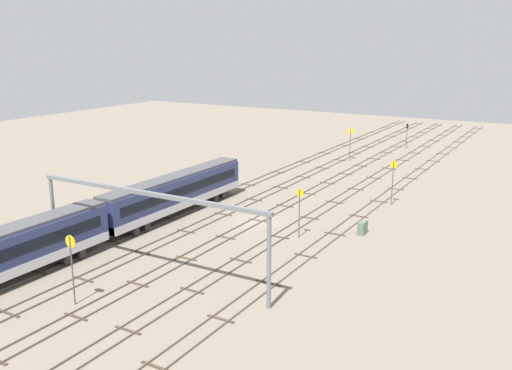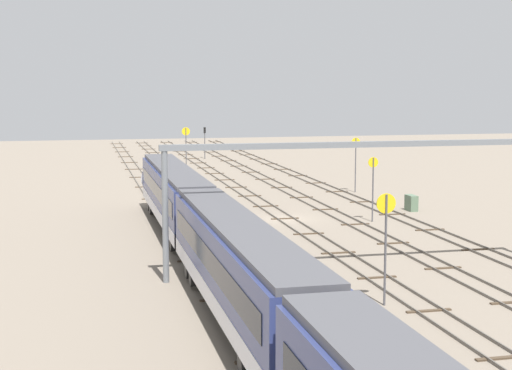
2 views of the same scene
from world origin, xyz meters
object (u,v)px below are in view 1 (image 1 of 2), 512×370
Objects in this scene: overhead_gantry at (147,209)px; speed_sign_far_trackside at (350,139)px; speed_sign_mid_trackside at (393,177)px; signal_light_trackside_departure at (407,132)px; speed_sign_distant_end at (299,207)px; relay_cabinet at (362,228)px; speed_sign_near_foreground at (72,259)px.

overhead_gantry is 4.26× the size of speed_sign_far_trackside.
signal_light_trackside_departure is at bearing 13.16° from speed_sign_mid_trackside.
speed_sign_mid_trackside is 1.19× the size of signal_light_trackside_departure.
overhead_gantry is 4.28× the size of speed_sign_mid_trackside.
relay_cabinet is (4.51, -5.52, -2.72)m from speed_sign_distant_end.
speed_sign_far_trackside is at bearing 3.10° from overhead_gantry.
relay_cabinet is (27.93, -14.05, -3.15)m from speed_sign_near_foreground.
speed_sign_far_trackside is 18.02m from signal_light_trackside_departure.
relay_cabinet is at bearing -30.91° from overhead_gantry.
relay_cabinet is (-12.79, -0.68, -3.03)m from speed_sign_mid_trackside.
overhead_gantry reaches higher than speed_sign_mid_trackside.
speed_sign_far_trackside reaches higher than speed_sign_distant_end.
speed_sign_near_foreground is 42.86m from speed_sign_mid_trackside.
overhead_gantry is 16.48× the size of relay_cabinet.
speed_sign_near_foreground is 1.20× the size of signal_light_trackside_departure.
speed_sign_far_trackside is at bearing 13.68° from speed_sign_distant_end.
speed_sign_far_trackside is 1.20× the size of signal_light_trackside_departure.
speed_sign_mid_trackside is at bearing 3.04° from relay_cabinet.
overhead_gantry reaches higher than relay_cabinet.
speed_sign_near_foreground is 81.72m from signal_light_trackside_departure.
speed_sign_far_trackside is 42.19m from speed_sign_distant_end.
speed_sign_distant_end is at bearing -20.01° from speed_sign_near_foreground.
speed_sign_distant_end is 58.40m from signal_light_trackside_departure.
signal_light_trackside_departure is at bearing 10.80° from relay_cabinet.
relay_cabinet is (-36.47, -15.50, -3.16)m from speed_sign_far_trackside.
overhead_gantry is 24.79m from relay_cabinet.
speed_sign_far_trackside is 1.08× the size of speed_sign_distant_end.
speed_sign_near_foreground reaches higher than speed_sign_far_trackside.
overhead_gantry reaches higher than speed_sign_far_trackside.
overhead_gantry is at bearing -176.90° from speed_sign_far_trackside.
overhead_gantry is at bearing 156.99° from speed_sign_distant_end.
speed_sign_far_trackside is (57.18, 3.10, -2.47)m from overhead_gantry.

